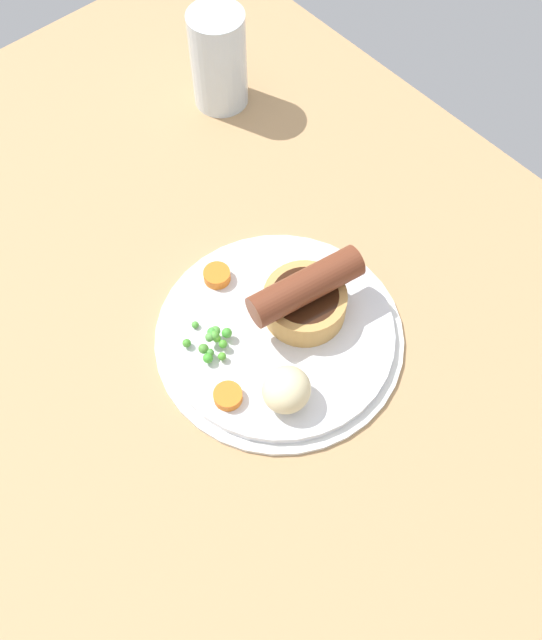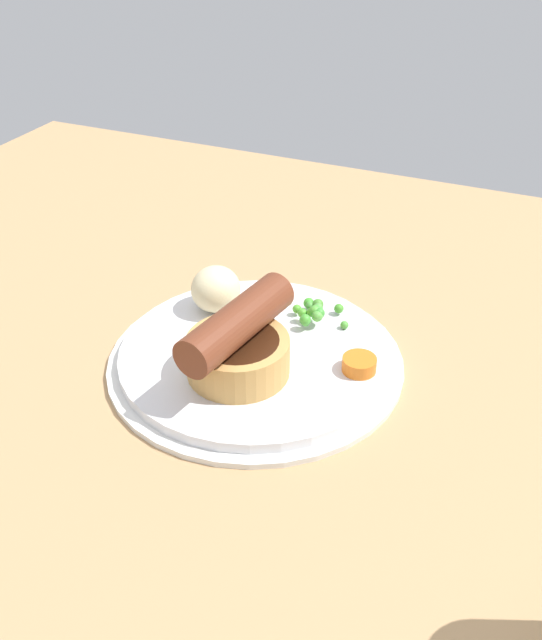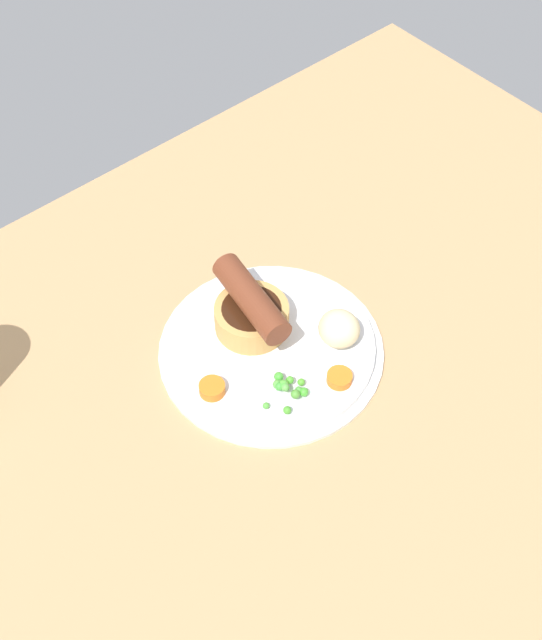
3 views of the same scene
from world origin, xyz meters
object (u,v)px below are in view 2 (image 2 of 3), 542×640
object	(u,v)px
sausage_pudding	(243,346)
dinner_plate	(255,358)
carrot_slice_4	(271,291)
pea_pile	(315,311)
potato_chunk_0	(214,291)
carrot_slice_1	(359,364)

from	to	relation	value
sausage_pudding	dinner_plate	bearing A→B (deg)	18.29
dinner_plate	carrot_slice_4	bearing A→B (deg)	104.81
pea_pile	dinner_plate	bearing A→B (deg)	-117.19
potato_chunk_0	carrot_slice_4	bearing A→B (deg)	50.67
potato_chunk_0	carrot_slice_1	world-z (taller)	potato_chunk_0
dinner_plate	pea_pile	distance (cm)	6.86
sausage_pudding	carrot_slice_4	world-z (taller)	sausage_pudding
sausage_pudding	carrot_slice_4	bearing A→B (deg)	22.82
sausage_pudding	potato_chunk_0	bearing A→B (deg)	50.75
carrot_slice_1	sausage_pudding	bearing A→B (deg)	-154.14
dinner_plate	carrot_slice_1	distance (cm)	8.80
potato_chunk_0	carrot_slice_4	xyz separation A→B (cm)	(3.54, 4.33, -1.52)
potato_chunk_0	sausage_pudding	bearing A→B (deg)	-49.00
dinner_plate	carrot_slice_4	distance (cm)	8.63
potato_chunk_0	carrot_slice_1	distance (cm)	14.80
sausage_pudding	pea_pile	size ratio (longest dim) A/B	2.22
potato_chunk_0	pea_pile	bearing A→B (deg)	12.61
carrot_slice_1	carrot_slice_4	distance (cm)	13.18
dinner_plate	potato_chunk_0	bearing A→B (deg)	145.61
sausage_pudding	carrot_slice_1	xyz separation A→B (cm)	(8.17, 3.96, -2.08)
potato_chunk_0	carrot_slice_4	size ratio (longest dim) A/B	1.69
sausage_pudding	carrot_slice_4	distance (cm)	11.97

